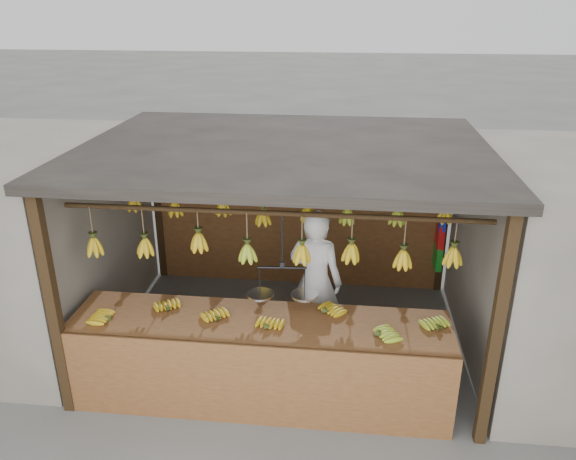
# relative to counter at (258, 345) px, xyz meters

# --- Properties ---
(ground) EXTENTS (80.00, 80.00, 0.00)m
(ground) POSITION_rel_counter_xyz_m (0.12, 1.24, -0.71)
(ground) COLOR #5B5B57
(stall) EXTENTS (4.30, 3.30, 2.40)m
(stall) POSITION_rel_counter_xyz_m (0.12, 1.56, 1.26)
(stall) COLOR black
(stall) RESTS_ON ground
(counter) EXTENTS (3.75, 0.85, 0.96)m
(counter) POSITION_rel_counter_xyz_m (0.00, 0.00, 0.00)
(counter) COLOR brown
(counter) RESTS_ON ground
(hanging_bananas) EXTENTS (3.65, 2.24, 0.38)m
(hanging_bananas) POSITION_rel_counter_xyz_m (0.13, 1.23, 0.91)
(hanging_bananas) COLOR #BC9514
(hanging_bananas) RESTS_ON ground
(balance_scale) EXTENTS (0.69, 0.29, 0.86)m
(balance_scale) POSITION_rel_counter_xyz_m (0.21, 0.24, 0.49)
(balance_scale) COLOR black
(balance_scale) RESTS_ON ground
(vendor) EXTENTS (0.72, 0.57, 1.72)m
(vendor) POSITION_rel_counter_xyz_m (0.48, 1.12, 0.14)
(vendor) COLOR white
(vendor) RESTS_ON ground
(bag_bundles) EXTENTS (0.08, 0.26, 1.25)m
(bag_bundles) POSITION_rel_counter_xyz_m (2.06, 2.59, 0.30)
(bag_bundles) COLOR yellow
(bag_bundles) RESTS_ON ground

